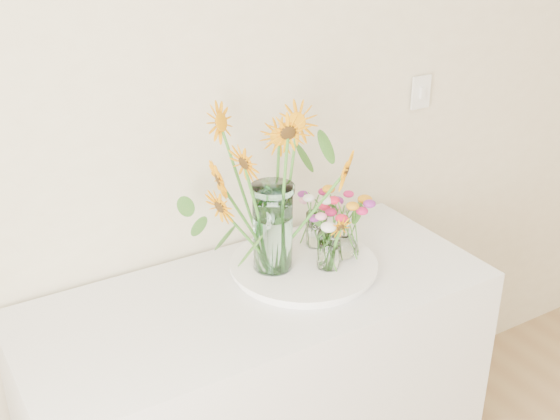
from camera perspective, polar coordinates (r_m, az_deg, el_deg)
The scene contains 10 objects.
counter at distance 2.34m, azimuth -1.64°, elevation -16.05°, with size 1.40×0.60×0.90m, color white.
tray at distance 2.17m, azimuth 1.93°, elevation -4.67°, with size 0.43×0.43×0.03m, color white.
mason_jar at distance 2.07m, azimuth -0.60°, elevation -1.45°, with size 0.12×0.12×0.28m, color #C6FAF8.
sunflower_bouquet at distance 2.01m, azimuth -0.62°, elevation 1.75°, with size 0.74×0.74×0.53m, color orange, non-canonical shape.
small_vase_a at distance 2.11m, azimuth 3.96°, elevation -3.34°, with size 0.07×0.07×0.12m, color white.
wildflower_posy_a at distance 2.09m, azimuth 4.00°, elevation -2.26°, with size 0.18×0.18×0.21m, color orange, non-canonical shape.
small_vase_b at distance 2.17m, azimuth 5.21°, elevation -2.31°, with size 0.09×0.09×0.13m, color white, non-canonical shape.
wildflower_posy_b at distance 2.15m, azimuth 5.26°, elevation -1.25°, with size 0.22×0.22×0.22m, color orange, non-canonical shape.
small_vase_c at distance 2.23m, azimuth 2.98°, elevation -1.61°, with size 0.07×0.07×0.12m, color white.
wildflower_posy_c at distance 2.21m, azimuth 3.01°, elevation -0.57°, with size 0.21×0.21×0.21m, color orange, non-canonical shape.
Camera 1 is at (-1.24, 0.40, 2.00)m, focal length 45.00 mm.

